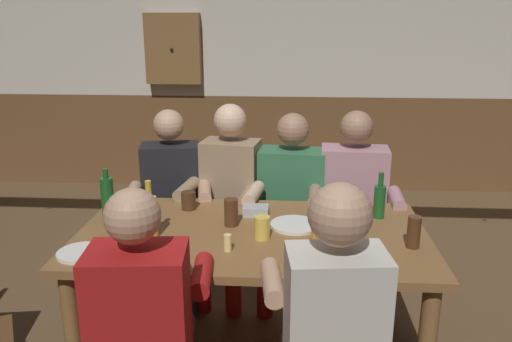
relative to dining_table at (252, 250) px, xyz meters
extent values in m
cube|color=beige|center=(0.00, 3.01, 1.09)|extent=(6.73, 0.12, 1.46)
cube|color=brown|center=(0.00, 3.01, -0.14)|extent=(6.73, 0.12, 0.99)
cube|color=brown|center=(0.00, 0.00, 0.08)|extent=(1.75, 0.95, 0.04)
cylinder|color=brown|center=(-0.79, -0.39, -0.29)|extent=(0.08, 0.08, 0.69)
cylinder|color=brown|center=(-0.79, 0.39, -0.29)|extent=(0.08, 0.08, 0.69)
cylinder|color=brown|center=(0.79, 0.39, -0.29)|extent=(0.08, 0.08, 0.69)
cube|color=black|center=(-0.59, 0.77, 0.09)|extent=(0.40, 0.30, 0.53)
sphere|color=tan|center=(-0.59, 0.77, 0.48)|extent=(0.20, 0.20, 0.20)
cylinder|color=#2D4C84|center=(-0.46, 0.64, -0.16)|extent=(0.20, 0.44, 0.13)
cylinder|color=#2D4C84|center=(-0.66, 0.61, -0.16)|extent=(0.20, 0.44, 0.13)
cylinder|color=#2D4C84|center=(-0.43, 0.43, -0.43)|extent=(0.10, 0.10, 0.42)
cylinder|color=#2D4C84|center=(-0.63, 0.40, -0.43)|extent=(0.10, 0.10, 0.42)
cylinder|color=tan|center=(-0.33, 0.56, 0.12)|extent=(0.13, 0.29, 0.08)
cylinder|color=tan|center=(-0.76, 0.48, 0.12)|extent=(0.13, 0.29, 0.08)
cube|color=#997F60|center=(-0.20, 0.77, 0.10)|extent=(0.39, 0.29, 0.56)
sphere|color=beige|center=(-0.20, 0.77, 0.52)|extent=(0.21, 0.21, 0.21)
cylinder|color=#AD1919|center=(-0.12, 0.62, -0.16)|extent=(0.19, 0.41, 0.13)
cylinder|color=#AD1919|center=(-0.31, 0.65, -0.16)|extent=(0.19, 0.41, 0.13)
cylinder|color=#AD1919|center=(-0.15, 0.42, -0.43)|extent=(0.10, 0.10, 0.42)
cylinder|color=#AD1919|center=(-0.34, 0.45, -0.43)|extent=(0.10, 0.10, 0.42)
cylinder|color=beige|center=(-0.03, 0.48, 0.13)|extent=(0.12, 0.29, 0.08)
cylinder|color=#997F60|center=(-0.44, 0.55, 0.13)|extent=(0.12, 0.29, 0.08)
cube|color=#33724C|center=(0.20, 0.77, 0.08)|extent=(0.44, 0.28, 0.51)
sphere|color=#9E755B|center=(0.20, 0.77, 0.46)|extent=(0.20, 0.20, 0.20)
cylinder|color=#AD1919|center=(0.29, 0.61, -0.16)|extent=(0.17, 0.44, 0.13)
cylinder|color=#AD1919|center=(0.07, 0.63, -0.16)|extent=(0.17, 0.44, 0.13)
cylinder|color=#AD1919|center=(0.27, 0.40, -0.43)|extent=(0.10, 0.10, 0.42)
cylinder|color=#AD1919|center=(0.04, 0.42, -0.43)|extent=(0.10, 0.10, 0.42)
cylinder|color=#33724C|center=(0.41, 0.49, 0.10)|extent=(0.11, 0.29, 0.08)
cylinder|color=#9E755B|center=(-0.07, 0.54, 0.10)|extent=(0.11, 0.29, 0.08)
cube|color=#B78493|center=(0.59, 0.77, 0.09)|extent=(0.43, 0.26, 0.53)
sphere|color=#9E755B|center=(0.59, 0.77, 0.48)|extent=(0.20, 0.20, 0.20)
cylinder|color=#AD1919|center=(0.69, 0.63, -0.16)|extent=(0.16, 0.40, 0.13)
cylinder|color=#AD1919|center=(0.47, 0.64, -0.16)|extent=(0.16, 0.40, 0.13)
cylinder|color=#AD1919|center=(0.68, 0.43, -0.43)|extent=(0.10, 0.10, 0.42)
cylinder|color=#AD1919|center=(0.45, 0.45, -0.43)|extent=(0.10, 0.10, 0.42)
cylinder|color=#B78493|center=(0.81, 0.50, 0.11)|extent=(0.10, 0.28, 0.08)
cylinder|color=#9E755B|center=(0.33, 0.53, 0.11)|extent=(0.10, 0.28, 0.08)
cube|color=#AD1919|center=(-0.35, -0.77, 0.09)|extent=(0.37, 0.27, 0.53)
sphere|color=tan|center=(-0.35, -0.77, 0.48)|extent=(0.20, 0.20, 0.20)
cylinder|color=tan|center=(-0.58, -0.53, 0.11)|extent=(0.11, 0.29, 0.08)
cylinder|color=#AD1919|center=(-0.17, -0.49, 0.11)|extent=(0.11, 0.29, 0.08)
cube|color=silver|center=(0.35, -0.77, 0.09)|extent=(0.37, 0.26, 0.54)
sphere|color=tan|center=(0.35, -0.77, 0.50)|extent=(0.22, 0.22, 0.22)
cylinder|color=tan|center=(0.12, -0.54, 0.12)|extent=(0.11, 0.29, 0.08)
cylinder|color=silver|center=(0.52, -0.50, 0.12)|extent=(0.11, 0.29, 0.08)
cylinder|color=#F9E08C|center=(-0.10, -0.22, 0.14)|extent=(0.04, 0.04, 0.08)
cube|color=#B2B7BC|center=(0.00, 0.23, 0.12)|extent=(0.14, 0.10, 0.05)
cylinder|color=white|center=(0.21, 0.09, 0.11)|extent=(0.25, 0.25, 0.01)
cylinder|color=white|center=(-0.76, -0.31, 0.11)|extent=(0.22, 0.22, 0.01)
cylinder|color=#195923|center=(-0.79, 0.15, 0.21)|extent=(0.07, 0.07, 0.22)
cylinder|color=#195923|center=(-0.79, 0.15, 0.34)|extent=(0.03, 0.03, 0.05)
cylinder|color=gold|center=(-0.49, -0.10, 0.20)|extent=(0.07, 0.07, 0.21)
cylinder|color=gold|center=(-0.49, -0.10, 0.35)|extent=(0.03, 0.03, 0.08)
cylinder|color=#195923|center=(0.66, 0.24, 0.19)|extent=(0.06, 0.06, 0.18)
cylinder|color=#195923|center=(0.66, 0.24, 0.31)|extent=(0.03, 0.03, 0.08)
cylinder|color=#4C2D19|center=(0.76, -0.13, 0.17)|extent=(0.06, 0.06, 0.15)
cylinder|color=#4C2D19|center=(-0.38, 0.30, 0.15)|extent=(0.08, 0.08, 0.10)
cylinder|color=gold|center=(0.33, -0.11, 0.18)|extent=(0.08, 0.08, 0.15)
cylinder|color=white|center=(-0.62, -0.12, 0.17)|extent=(0.08, 0.08, 0.15)
cylinder|color=#4C2D19|center=(-0.11, 0.08, 0.17)|extent=(0.07, 0.07, 0.14)
cylinder|color=#E5C64C|center=(0.05, -0.07, 0.15)|extent=(0.08, 0.08, 0.11)
cube|color=brown|center=(-1.02, 2.88, 0.84)|extent=(0.56, 0.12, 0.70)
sphere|color=black|center=(-1.02, 2.80, 0.84)|extent=(0.03, 0.03, 0.03)
camera|label=1|loc=(0.18, -2.35, 1.11)|focal=35.73mm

